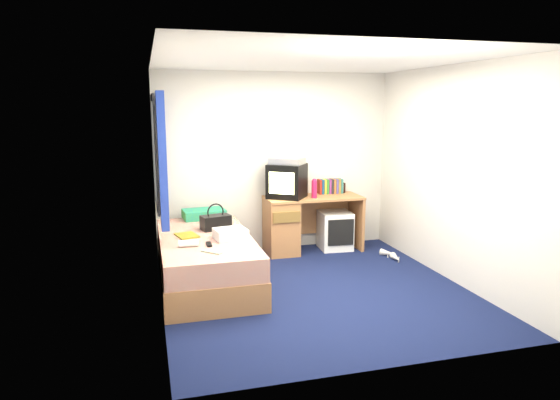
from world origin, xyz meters
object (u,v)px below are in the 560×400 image
object	(u,v)px
pillow	(204,214)
pink_water_bottle	(314,189)
remote_control	(209,244)
bed	(206,260)
water_bottle	(188,243)
desk	(293,222)
towel	(230,234)
crt_tv	(287,181)
picture_frame	(343,187)
storage_cube	(335,230)
vcr	(287,161)
handbag	(216,222)
white_heels	(392,256)
magazine	(187,235)
colour_swatch_fan	(211,252)
aerosol_can	(301,190)

from	to	relation	value
pillow	pink_water_bottle	distance (m)	1.48
remote_control	pink_water_bottle	bearing A→B (deg)	37.67
bed	water_bottle	size ratio (longest dim) A/B	10.00
desk	towel	xyz separation A→B (m)	(-1.04, -1.10, 0.19)
crt_tv	picture_frame	world-z (taller)	crt_tv
desk	crt_tv	bearing A→B (deg)	179.93
pillow	crt_tv	xyz separation A→B (m)	(1.11, 0.02, 0.38)
storage_cube	vcr	size ratio (longest dim) A/B	1.22
handbag	white_heels	size ratio (longest dim) A/B	0.83
remote_control	water_bottle	bearing A→B (deg)	-179.50
magazine	remote_control	size ratio (longest dim) A/B	1.75
picture_frame	white_heels	bearing A→B (deg)	-72.78
crt_tv	white_heels	bearing A→B (deg)	7.72
water_bottle	colour_swatch_fan	size ratio (longest dim) A/B	0.91
pillow	bed	bearing A→B (deg)	-95.79
desk	colour_swatch_fan	size ratio (longest dim) A/B	5.91
aerosol_can	magazine	bearing A→B (deg)	-151.22
magazine	water_bottle	world-z (taller)	water_bottle
picture_frame	pillow	bearing A→B (deg)	-179.36
towel	storage_cube	bearing A→B (deg)	33.51
handbag	water_bottle	world-z (taller)	handbag
pillow	water_bottle	distance (m)	1.31
pillow	handbag	bearing A→B (deg)	-83.97
picture_frame	towel	size ratio (longest dim) A/B	0.42
bed	magazine	bearing A→B (deg)	161.48
handbag	colour_swatch_fan	distance (m)	0.94
colour_swatch_fan	remote_control	size ratio (longest dim) A/B	1.38
remote_control	pillow	bearing A→B (deg)	85.97
magazine	pillow	bearing A→B (deg)	71.11
vcr	towel	size ratio (longest dim) A/B	1.30
bed	crt_tv	world-z (taller)	crt_tv
bed	crt_tv	xyz separation A→B (m)	(1.20, 0.93, 0.71)
pillow	picture_frame	xyz separation A→B (m)	(1.99, 0.23, 0.22)
colour_swatch_fan	remote_control	world-z (taller)	remote_control
vcr	colour_swatch_fan	bearing A→B (deg)	-93.06
remote_control	towel	bearing A→B (deg)	37.57
pillow	aerosol_can	size ratio (longest dim) A/B	2.68
desk	water_bottle	size ratio (longest dim) A/B	6.50
storage_cube	aerosol_can	world-z (taller)	aerosol_can
storage_cube	desk	bearing A→B (deg)	-177.46
aerosol_can	colour_swatch_fan	distance (m)	2.14
pillow	handbag	distance (m)	0.62
pink_water_bottle	aerosol_can	xyz separation A→B (m)	(-0.15, 0.13, -0.02)
towel	colour_swatch_fan	size ratio (longest dim) A/B	1.50
picture_frame	magazine	world-z (taller)	picture_frame
magazine	water_bottle	distance (m)	0.43
crt_tv	magazine	distance (m)	1.69
picture_frame	magazine	xyz separation A→B (m)	(-2.27, -1.06, -0.27)
pillow	magazine	xyz separation A→B (m)	(-0.29, -0.84, -0.05)
aerosol_can	white_heels	xyz separation A→B (m)	(1.05, -0.66, -0.81)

